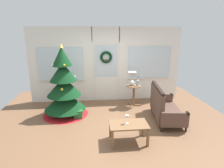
{
  "coord_description": "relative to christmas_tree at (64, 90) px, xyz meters",
  "views": [
    {
      "loc": [
        -0.47,
        -4.42,
        2.37
      ],
      "look_at": [
        0.05,
        0.55,
        1.0
      ],
      "focal_mm": 30.41,
      "sensor_mm": 36.0,
      "label": 1
    }
  ],
  "objects": [
    {
      "name": "wine_glass",
      "position": [
        1.55,
        -1.61,
        -0.19
      ],
      "size": [
        0.08,
        0.08,
        0.2
      ],
      "color": "silver",
      "rests_on": "coffee_table"
    },
    {
      "name": "back_wall_with_door",
      "position": [
        1.3,
        1.16,
        0.51
      ],
      "size": [
        5.2,
        0.19,
        2.55
      ],
      "color": "white",
      "rests_on": "ground"
    },
    {
      "name": "side_table",
      "position": [
        2.15,
        0.43,
        -0.27
      ],
      "size": [
        0.5,
        0.48,
        0.71
      ],
      "color": "brown",
      "rests_on": "ground"
    },
    {
      "name": "table_lamp",
      "position": [
        2.09,
        0.47,
        0.22
      ],
      "size": [
        0.28,
        0.28,
        0.44
      ],
      "color": "silver",
      "rests_on": "side_table"
    },
    {
      "name": "settee_sofa",
      "position": [
        2.76,
        -0.63,
        -0.39
      ],
      "size": [
        0.89,
        1.57,
        0.96
      ],
      "color": "black",
      "rests_on": "ground"
    },
    {
      "name": "christmas_tree",
      "position": [
        0.0,
        0.0,
        0.0
      ],
      "size": [
        1.32,
        1.32,
        2.07
      ],
      "color": "#4C331E",
      "rests_on": "ground"
    },
    {
      "name": "flower_vase",
      "position": [
        2.25,
        0.37,
        0.05
      ],
      "size": [
        0.11,
        0.1,
        0.35
      ],
      "color": "#99ADBC",
      "rests_on": "side_table"
    },
    {
      "name": "gift_box",
      "position": [
        0.39,
        -0.29,
        -0.65
      ],
      "size": [
        0.24,
        0.21,
        0.24
      ],
      "primitive_type": "cube",
      "color": "#266633",
      "rests_on": "ground"
    },
    {
      "name": "ground_plane",
      "position": [
        1.3,
        -0.92,
        -0.77
      ],
      "size": [
        6.76,
        6.76,
        0.0
      ],
      "primitive_type": "plane",
      "color": "brown"
    },
    {
      "name": "coffee_table",
      "position": [
        1.58,
        -1.64,
        -0.4
      ],
      "size": [
        0.84,
        0.52,
        0.44
      ],
      "color": "brown",
      "rests_on": "ground"
    }
  ]
}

